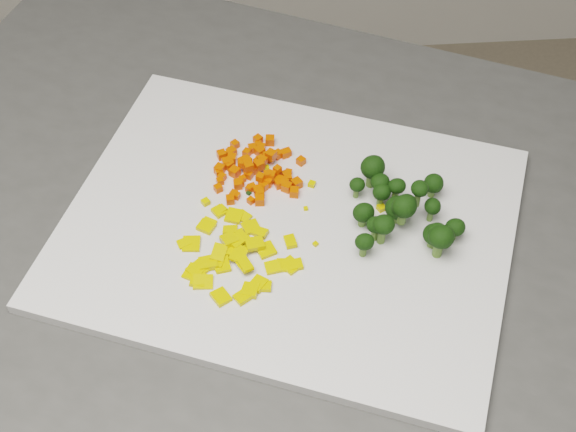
{
  "coord_description": "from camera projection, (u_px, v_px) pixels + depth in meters",
  "views": [
    {
      "loc": [
        0.29,
        0.1,
        1.51
      ],
      "look_at": [
        0.32,
        0.6,
        0.92
      ],
      "focal_mm": 50.0,
      "sensor_mm": 36.0,
      "label": 1
    }
  ],
  "objects": [
    {
      "name": "cutting_board",
      "position": [
        288.0,
        226.0,
        0.78
      ],
      "size": [
        0.52,
        0.46,
        0.01
      ],
      "primitive_type": "cube",
      "rotation": [
        0.0,
        0.0,
        -0.37
      ],
      "color": "silver",
      "rests_on": "counter_block"
    },
    {
      "name": "carrot_pile",
      "position": [
        258.0,
        166.0,
        0.81
      ],
      "size": [
        0.09,
        0.09,
        0.03
      ],
      "primitive_type": null,
      "color": "#E83B02",
      "rests_on": "cutting_board"
    },
    {
      "name": "pepper_pile",
      "position": [
        239.0,
        247.0,
        0.75
      ],
      "size": [
        0.11,
        0.11,
        0.02
      ],
      "primitive_type": null,
      "color": "#DBB10B",
      "rests_on": "cutting_board"
    },
    {
      "name": "broccoli_pile",
      "position": [
        398.0,
        203.0,
        0.76
      ],
      "size": [
        0.11,
        0.11,
        0.05
      ],
      "primitive_type": null,
      "color": "black",
      "rests_on": "cutting_board"
    },
    {
      "name": "carrot_cube_0",
      "position": [
        249.0,
        171.0,
        0.81
      ],
      "size": [
        0.01,
        0.01,
        0.01
      ],
      "primitive_type": "cube",
      "rotation": [
        0.0,
        0.0,
        2.1
      ],
      "color": "#E83B02",
      "rests_on": "carrot_pile"
    },
    {
      "name": "carrot_cube_1",
      "position": [
        258.0,
        190.0,
        0.8
      ],
      "size": [
        0.01,
        0.01,
        0.01
      ],
      "primitive_type": "cube",
      "rotation": [
        0.0,
        0.0,
        1.69
      ],
      "color": "#E83B02",
      "rests_on": "carrot_pile"
    },
    {
      "name": "carrot_cube_2",
      "position": [
        294.0,
        192.0,
        0.8
      ],
      "size": [
        0.01,
        0.01,
        0.01
      ],
      "primitive_type": "cube",
      "rotation": [
        0.0,
        0.0,
        1.37
      ],
      "color": "#E83B02",
      "rests_on": "carrot_pile"
    },
    {
      "name": "carrot_cube_3",
      "position": [
        270.0,
        140.0,
        0.84
      ],
      "size": [
        0.01,
        0.01,
        0.01
      ],
      "primitive_type": "cube",
      "rotation": [
        0.0,
        0.0,
        1.47
      ],
      "color": "#E83B02",
      "rests_on": "carrot_pile"
    },
    {
      "name": "carrot_cube_4",
      "position": [
        220.0,
        169.0,
        0.82
      ],
      "size": [
        0.01,
        0.01,
        0.01
      ],
      "primitive_type": "cube",
      "rotation": [
        0.0,
        0.0,
        2.57
      ],
      "color": "#E83B02",
      "rests_on": "carrot_pile"
    },
    {
      "name": "carrot_cube_5",
      "position": [
        240.0,
        182.0,
        0.81
      ],
      "size": [
        0.01,
        0.01,
        0.01
      ],
      "primitive_type": "cube",
      "rotation": [
        0.0,
        0.0,
        0.04
      ],
      "color": "#E83B02",
      "rests_on": "carrot_pile"
    },
    {
      "name": "carrot_cube_6",
      "position": [
        288.0,
        178.0,
        0.81
      ],
      "size": [
        0.01,
        0.01,
        0.01
      ],
      "primitive_type": "cube",
      "rotation": [
        0.0,
        0.0,
        1.63
      ],
      "color": "#E83B02",
      "rests_on": "carrot_pile"
    },
    {
      "name": "carrot_cube_7",
      "position": [
        222.0,
        155.0,
        0.83
      ],
      "size": [
        0.01,
        0.01,
        0.01
      ],
      "primitive_type": "cube",
      "rotation": [
        0.0,
        0.0,
        0.29
      ],
      "color": "#E83B02",
      "rests_on": "carrot_pile"
    },
    {
      "name": "carrot_cube_8",
      "position": [
        229.0,
        165.0,
        0.82
      ],
      "size": [
        0.01,
        0.01,
        0.01
      ],
      "primitive_type": "cube",
      "rotation": [
        0.0,
        0.0,
        2.25
      ],
      "color": "#E83B02",
      "rests_on": "carrot_pile"
    },
    {
      "name": "carrot_cube_9",
      "position": [
        256.0,
        171.0,
        0.82
      ],
      "size": [
        0.01,
        0.01,
        0.01
      ],
      "primitive_type": "cube",
      "rotation": [
        0.0,
        0.0,
        1.78
      ],
      "color": "#E83B02",
      "rests_on": "carrot_pile"
    },
    {
      "name": "carrot_cube_10",
      "position": [
        252.0,
        187.0,
        0.8
      ],
      "size": [
        0.01,
        0.01,
        0.01
      ],
      "primitive_type": "cube",
      "rotation": [
        0.0,
        0.0,
        0.39
      ],
      "color": "#E83B02",
      "rests_on": "carrot_pile"
    },
    {
      "name": "carrot_cube_11",
      "position": [
        230.0,
        153.0,
        0.83
      ],
      "size": [
        0.01,
        0.01,
        0.01
      ],
      "primitive_type": "cube",
      "rotation": [
        0.0,
        0.0,
        1.17
      ],
      "color": "#E83B02",
      "rests_on": "carrot_pile"
    },
    {
      "name": "carrot_cube_12",
      "position": [
        258.0,
        144.0,
        0.84
      ],
      "size": [
        0.01,
        0.01,
        0.01
      ],
      "primitive_type": "cube",
      "rotation": [
        0.0,
        0.0,
        1.77
      ],
      "color": "#E83B02",
      "rests_on": "carrot_pile"
    },
    {
      "name": "carrot_cube_13",
      "position": [
        264.0,
        185.0,
        0.8
      ],
      "size": [
        0.01,
        0.01,
        0.01
      ],
      "primitive_type": "cube",
      "rotation": [
        0.0,
        0.0,
        0.77
      ],
      "color": "#E83B02",
      "rests_on": "carrot_pile"
    },
    {
      "name": "carrot_cube_14",
      "position": [
        268.0,
        158.0,
        0.83
      ],
      "size": [
        0.01,
        0.01,
        0.01
      ],
      "primitive_type": "cube",
      "rotation": [
        0.0,
        0.0,
        1.11
      ],
      "color": "#E83B02",
      "rests_on": "carrot_pile"
    },
    {
      "name": "carrot_cube_15",
      "position": [
        247.0,
        153.0,
        0.83
      ],
      "size": [
        0.01,
        0.01,
        0.01
      ],
      "primitive_type": "cube",
      "rotation": [
        0.0,
        0.0,
        0.95
      ],
      "color": "#E83B02",
      "rests_on": "carrot_pile"
    },
    {
      "name": "carrot_cube_16",
      "position": [
        258.0,
        139.0,
        0.84
      ],
      "size": [
        0.01,
        0.01,
        0.01
      ],
      "primitive_type": "cube",
      "rotation": [
        0.0,
        0.0,
        0.69
      ],
      "color": "#E83B02",
      "rests_on": "carrot_pile"
    },
    {
      "name": "carrot_cube_17",
      "position": [
        278.0,
        154.0,
        0.83
      ],
      "size": [
        0.01,
        0.01,
        0.01
      ],
      "primitive_type": "cube",
      "rotation": [
        0.0,
        0.0,
        2.18
      ],
      "color": "#E83B02",
      "rests_on": "carrot_pile"
    },
    {
      "name": "carrot_cube_18",
      "position": [
        266.0,
        155.0,
        0.83
      ],
      "size": [
        0.01,
        0.01,
        0.01
      ],
      "primitive_type": "cube",
      "rotation": [
        0.0,
        0.0,
        2.21
      ],
      "color": "#E83B02",
      "rests_on": "carrot_pile"
    },
    {
      "name": "carrot_cube_19",
      "position": [
        235.0,
        172.0,
        0.81
      ],
      "size": [
        0.01,
        0.01,
        0.01
      ],
      "primitive_type": "cube",
      "rotation": [
        0.0,
        0.0,
        0.87
      ],
      "color": "#E83B02",
      "rests_on": "carrot_pile"
    },
    {
      "name": "carrot_cube_20",
      "position": [
        261.0,
        159.0,
        0.82
      ],
      "size": [
        0.01,
        0.01,
        0.01
      ],
      "primitive_type": "cube",
      "rotation": [
        0.0,
        0.0,
        2.43
      ],
      "color": "#E83B02",
      "rests_on": "carrot_pile"
    },
    {
      "name": "carrot_cube_21",
      "position": [
        227.0,
        163.0,
        0.82
      ],
      "size": [
        0.01,
        0.01,
        0.01
      ],
      "primitive_type": "cube",
      "rotation": [
        0.0,
        0.0,
        1.81
      ],
      "color": "#E83B02",
      "rests_on": "carrot_pile"
    },
    {
      "name": "carrot_cube_22",
      "position": [
        263.0,
        160.0,
        0.81
      ],
      "size": [
        0.01,
        0.01,
        0.01
      ],
      "primitive_type": "cube",
      "rotation": [
        0.0,
        0.0,
        2.58
      ],
      "color": "#E83B02",
      "rests_on": "carrot_pile"
    },
    {
      "name": "carrot_cube_23",
      "position": [
        258.0,
        160.0,
        0.83
      ],
      "size": [
        0.01,
        0.01,
        0.01
      ],
      "primitive_type": "cube",
      "rotation": [
        0.0,
        0.0,
        1.53
      ],
      "color": "#E83B02",
      "rests_on": "carrot_pile"
    },
    {
      "name": "carrot_cube_24",
      "position": [
        261.0,
        148.0,
        0.84
      ],
      "size": [
        0.01,
        0.01,
        0.01
      ],
      "primitive_type": "cube",
      "rotation": [
        0.0,
        0.0,
        1.33
      ],
      "color": "#E83B02",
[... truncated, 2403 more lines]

